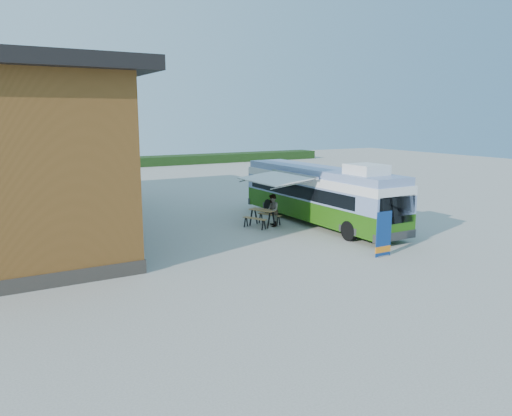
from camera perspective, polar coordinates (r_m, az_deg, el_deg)
ground at (r=21.09m, az=4.57°, el=-4.73°), size 100.00×100.00×0.00m
hedge at (r=58.36m, az=-10.24°, el=5.37°), size 40.00×3.00×1.00m
bus at (r=25.89m, az=7.32°, el=1.71°), size 2.34×10.98×3.37m
awning at (r=24.85m, az=2.54°, el=3.40°), size 2.42×3.97×0.49m
banner at (r=20.43m, az=14.36°, el=-3.37°), size 0.79×0.18×1.82m
picnic_table at (r=25.22m, az=0.72°, el=-0.66°), size 1.92×1.83×0.87m
person_a at (r=27.59m, az=-16.87°, el=0.22°), size 0.70×0.57×1.64m
person_b at (r=25.17m, az=1.87°, el=-0.28°), size 0.92×1.00×1.65m
slurry_tanker at (r=34.83m, az=-19.99°, el=2.71°), size 1.74×5.61×2.07m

